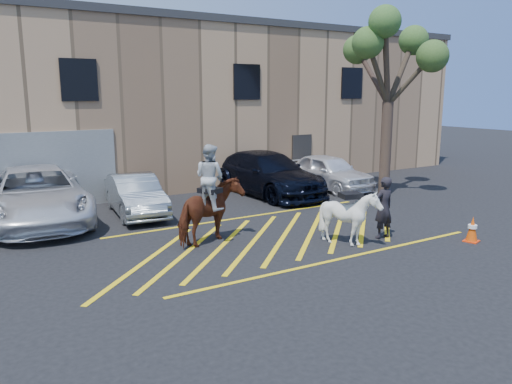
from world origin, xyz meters
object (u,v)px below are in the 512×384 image
car_white_pickup (37,195)px  mounted_bay (210,204)px  car_white_suv (329,172)px  traffic_cone (472,229)px  saddled_white (350,217)px  handler (383,208)px  car_blue_suv (267,174)px  car_silver_sedan (135,195)px  tree (390,52)px

car_white_pickup → mounted_bay: bearing=-48.2°
car_white_suv → traffic_cone: 8.39m
saddled_white → handler: bearing=-0.3°
mounted_bay → handler: bearing=-26.0°
handler → mounted_bay: 4.97m
car_blue_suv → car_white_pickup: bearing=177.2°
car_silver_sedan → car_blue_suv: size_ratio=0.70×
car_white_pickup → tree: size_ratio=0.89×
handler → saddled_white: (-1.27, 0.01, -0.11)m
car_white_pickup → car_blue_suv: size_ratio=1.08×
saddled_white → traffic_cone: (3.19, -1.58, -0.43)m
car_white_suv → saddled_white: saddled_white is taller
handler → car_white_suv: bearing=-117.2°
car_blue_suv → tree: tree is taller
mounted_bay → car_white_pickup: bearing=127.2°
car_white_pickup → tree: 13.91m
handler → saddled_white: bearing=0.1°
car_blue_suv → saddled_white: size_ratio=3.49×
handler → car_silver_sedan: bearing=-51.2°
car_blue_suv → traffic_cone: car_blue_suv is taller
traffic_cone → car_white_suv: bearing=79.2°
car_white_suv → mounted_bay: size_ratio=1.60×
car_white_suv → tree: (1.04, -2.27, 4.93)m
car_silver_sedan → handler: handler is taller
saddled_white → tree: tree is taller
car_silver_sedan → handler: (5.19, -6.53, 0.22)m
car_white_suv → tree: size_ratio=0.61×
car_white_pickup → traffic_cone: 13.40m
saddled_white → tree: (5.79, 4.38, 4.90)m
car_white_pickup → mounted_bay: 6.25m
mounted_bay → saddled_white: (3.19, -2.17, -0.33)m
car_silver_sedan → traffic_cone: 10.78m
car_blue_suv → saddled_white: bearing=-107.3°
car_silver_sedan → mounted_bay: (0.73, -4.35, 0.44)m
car_blue_suv → car_silver_sedan: bearing=-176.8°
car_white_suv → traffic_cone: size_ratio=6.12×
car_silver_sedan → traffic_cone: (7.11, -8.11, -0.32)m
traffic_cone → saddled_white: bearing=153.6°
tree → traffic_cone: bearing=-113.6°
car_white_pickup → saddled_white: size_ratio=3.78×
car_white_pickup → saddled_white: (6.97, -7.15, -0.10)m
car_silver_sedan → handler: 8.34m
car_blue_suv → handler: handler is taller
car_white_suv → saddled_white: bearing=-128.0°
car_silver_sedan → traffic_cone: bearing=-42.9°
car_silver_sedan → tree: 11.13m
car_blue_suv → tree: size_ratio=0.82×
car_white_pickup → tree: (12.76, -2.76, 4.79)m
handler → traffic_cone: bearing=140.9°
car_blue_suv → car_white_suv: car_blue_suv is taller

